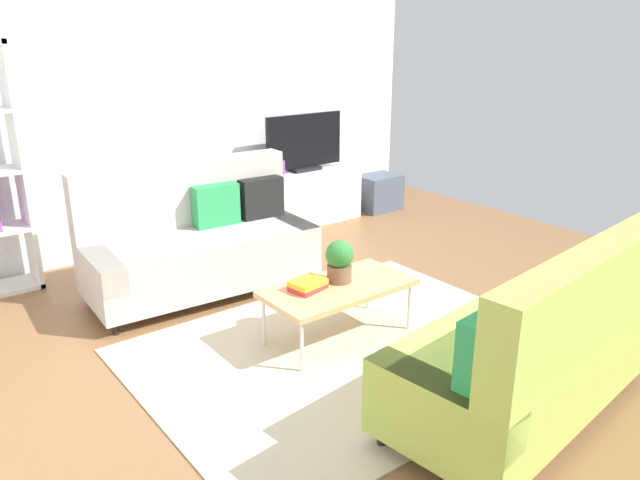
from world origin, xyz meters
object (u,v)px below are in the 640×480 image
at_px(tv_console, 304,197).
at_px(potted_plant, 340,260).
at_px(tv, 304,143).
at_px(bottle_0, 276,169).
at_px(storage_trunk, 379,192).
at_px(coffee_table, 339,289).
at_px(vase_0, 258,171).
at_px(bottle_1, 282,167).
at_px(couch_beige, 200,241).
at_px(table_book_0, 308,287).
at_px(couch_green, 536,347).

relative_size(tv_console, potted_plant, 4.48).
relative_size(tv, bottle_0, 6.61).
relative_size(storage_trunk, potted_plant, 1.66).
distance_m(coffee_table, vase_0, 2.68).
distance_m(tv_console, vase_0, 0.70).
distance_m(tv, bottle_1, 0.39).
bearing_deg(couch_beige, storage_trunk, -159.21).
height_order(table_book_0, bottle_1, bottle_1).
height_order(storage_trunk, bottle_1, bottle_1).
bearing_deg(tv, potted_plant, -121.09).
xyz_separation_m(tv, storage_trunk, (1.10, -0.08, -0.73)).
relative_size(couch_green, storage_trunk, 3.81).
bearing_deg(storage_trunk, tv_console, 174.81).
bearing_deg(bottle_0, potted_plant, -113.47).
height_order(potted_plant, vase_0, vase_0).
xyz_separation_m(tv_console, potted_plant, (-1.43, -2.40, 0.26)).
xyz_separation_m(couch_beige, storage_trunk, (2.96, 0.93, -0.23)).
height_order(couch_green, vase_0, couch_green).
bearing_deg(couch_beige, potted_plant, 110.88).
bearing_deg(table_book_0, storage_trunk, 39.07).
relative_size(potted_plant, table_book_0, 1.30).
height_order(couch_green, tv_console, couch_green).
xyz_separation_m(tv_console, tv, (-0.00, -0.02, 0.63)).
distance_m(storage_trunk, vase_0, 1.75).
bearing_deg(storage_trunk, bottle_0, 177.72).
height_order(couch_green, tv, tv).
bearing_deg(couch_green, vase_0, 74.75).
bearing_deg(bottle_1, vase_0, 161.05).
bearing_deg(bottle_1, couch_beige, -147.28).
distance_m(couch_beige, bottle_1, 1.86).
relative_size(coffee_table, tv_console, 0.79).
relative_size(storage_trunk, vase_0, 4.19).
distance_m(potted_plant, table_book_0, 0.31).
height_order(tv_console, tv, tv).
xyz_separation_m(tv, table_book_0, (-1.71, -2.36, -0.51)).
distance_m(tv, bottle_0, 0.47).
distance_m(potted_plant, vase_0, 2.59).
distance_m(storage_trunk, bottle_1, 1.50).
height_order(couch_green, bottle_1, couch_green).
xyz_separation_m(storage_trunk, bottle_1, (-1.42, 0.06, 0.50)).
distance_m(coffee_table, potted_plant, 0.21).
xyz_separation_m(storage_trunk, vase_0, (-1.68, 0.15, 0.48)).
bearing_deg(couch_beige, bottle_0, -142.35).
distance_m(couch_beige, storage_trunk, 3.12).
distance_m(coffee_table, storage_trunk, 3.50).
xyz_separation_m(couch_beige, table_book_0, (0.16, -1.35, -0.01)).
bearing_deg(bottle_0, couch_green, -101.51).
height_order(couch_beige, potted_plant, couch_beige).
xyz_separation_m(couch_beige, bottle_1, (1.55, 0.99, 0.27)).
relative_size(coffee_table, table_book_0, 4.58).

